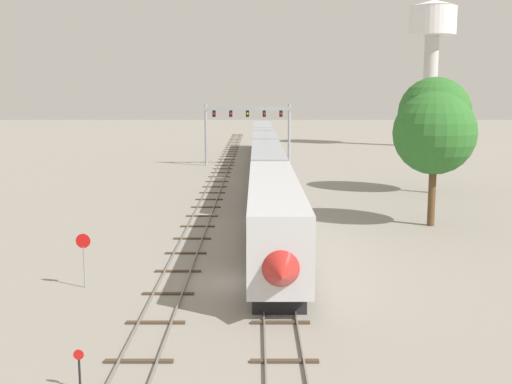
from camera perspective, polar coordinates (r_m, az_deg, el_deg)
ground_plane at (r=33.79m, az=-1.68°, el=-8.26°), size 400.00×400.00×0.00m
track_main at (r=92.79m, az=0.57°, el=2.89°), size 2.60×200.00×0.16m
track_near at (r=73.07m, az=-3.57°, el=1.19°), size 2.60×160.00×0.16m
passenger_train at (r=72.41m, az=0.75°, el=3.16°), size 3.04×92.11×4.80m
signal_gantry at (r=86.47m, az=-0.88°, el=6.52°), size 12.10×0.49×8.47m
water_tower at (r=121.96m, az=15.67°, el=13.62°), size 8.61×8.61×26.67m
switch_stand at (r=23.01m, az=-15.88°, el=-15.81°), size 0.36×0.24×1.46m
stop_sign at (r=33.65m, az=-15.54°, el=-5.36°), size 0.76×0.08×2.88m
trackside_tree_left at (r=65.17m, az=15.87°, el=6.90°), size 7.21×7.21×11.60m
trackside_tree_mid at (r=48.74m, az=15.87°, el=5.15°), size 6.20×6.20×10.15m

